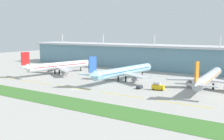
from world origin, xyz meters
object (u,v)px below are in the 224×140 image
at_px(airliner_middle, 123,71).
at_px(fuel_truck, 158,86).
at_px(airliner_near, 59,66).
at_px(pushback_tug, 139,87).
at_px(airliner_far, 208,78).

relative_size(airliner_middle, fuel_truck, 9.72).
bearing_deg(airliner_near, pushback_tug, -11.19).
bearing_deg(airliner_middle, pushback_tug, -38.58).
relative_size(airliner_far, fuel_truck, 9.75).
bearing_deg(airliner_far, fuel_truck, -137.25).
relative_size(airliner_middle, airliner_far, 1.00).
relative_size(airliner_far, pushback_tug, 15.83).
height_order(airliner_far, pushback_tug, airliner_far).
distance_m(airliner_middle, fuel_truck, 37.14).
relative_size(airliner_near, fuel_truck, 8.91).
relative_size(pushback_tug, fuel_truck, 0.62).
distance_m(airliner_near, fuel_truck, 94.83).
distance_m(airliner_near, pushback_tug, 84.71).
distance_m(airliner_near, airliner_middle, 60.34).
xyz_separation_m(airliner_middle, fuel_truck, (33.36, -15.77, -4.20)).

